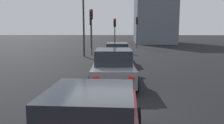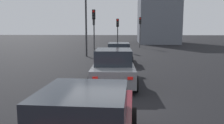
% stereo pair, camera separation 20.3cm
% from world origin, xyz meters
% --- Properties ---
extents(ground_plane, '(160.00, 160.00, 0.20)m').
position_xyz_m(ground_plane, '(0.00, 0.00, -0.10)').
color(ground_plane, black).
extents(car_silver_lead, '(4.68, 2.09, 1.48)m').
position_xyz_m(car_silver_lead, '(10.17, -0.05, 0.72)').
color(car_silver_lead, '#A8AAB2').
rests_on(car_silver_lead, ground_plane).
extents(car_grey_second, '(4.41, 2.13, 1.62)m').
position_xyz_m(car_grey_second, '(3.38, -0.02, 0.77)').
color(car_grey_second, slate).
rests_on(car_grey_second, ground_plane).
extents(traffic_light_near_left, '(0.32, 0.30, 4.27)m').
position_xyz_m(traffic_light_near_left, '(14.91, 2.45, 3.07)').
color(traffic_light_near_left, '#2D2D30').
rests_on(traffic_light_near_left, ground_plane).
extents(traffic_light_near_right, '(0.32, 0.29, 3.96)m').
position_xyz_m(traffic_light_near_right, '(23.65, -2.41, 2.85)').
color(traffic_light_near_right, '#2D2D30').
rests_on(traffic_light_near_right, ground_plane).
extents(traffic_light_far_left, '(0.32, 0.29, 3.60)m').
position_xyz_m(traffic_light_far_left, '(19.18, 0.36, 2.60)').
color(traffic_light_far_left, '#2D2D30').
rests_on(traffic_light_far_left, ground_plane).
extents(traffic_light_far_right, '(0.32, 0.29, 3.86)m').
position_xyz_m(traffic_light_far_right, '(22.84, 3.54, 2.78)').
color(traffic_light_far_right, '#2D2D30').
rests_on(traffic_light_far_right, ground_plane).
extents(street_lamp_kerbside, '(0.56, 0.36, 7.11)m').
position_xyz_m(street_lamp_kerbside, '(13.80, 2.99, 4.20)').
color(street_lamp_kerbside, '#2D2D30').
rests_on(street_lamp_kerbside, ground_plane).
extents(building_facade_left, '(10.36, 6.38, 9.19)m').
position_xyz_m(building_facade_left, '(34.24, -6.00, 4.60)').
color(building_facade_left, slate).
rests_on(building_facade_left, ground_plane).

